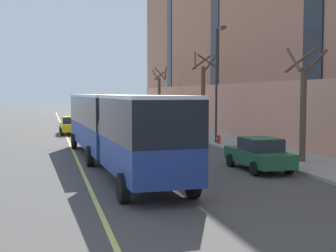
% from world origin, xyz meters
% --- Properties ---
extents(ground_plane, '(260.00, 260.00, 0.00)m').
position_xyz_m(ground_plane, '(0.00, 0.00, 0.00)').
color(ground_plane, '#4C4947').
extents(sidewalk, '(4.19, 160.00, 0.15)m').
position_xyz_m(sidewalk, '(9.09, 3.00, 0.07)').
color(sidewalk, '#9E9B93').
rests_on(sidewalk, ground).
extents(city_bus, '(3.52, 18.94, 3.53)m').
position_xyz_m(city_bus, '(-0.68, 6.92, 2.06)').
color(city_bus, navy).
rests_on(city_bus, ground).
extents(parked_car_silver_0, '(2.00, 4.74, 1.56)m').
position_xyz_m(parked_car_silver_0, '(5.73, 27.32, 0.78)').
color(parked_car_silver_0, '#B7B7BC').
rests_on(parked_car_silver_0, ground).
extents(parked_car_green_1, '(1.95, 4.32, 1.56)m').
position_xyz_m(parked_car_green_1, '(5.66, 3.73, 0.78)').
color(parked_car_green_1, '#23603D').
rests_on(parked_car_green_1, ground).
extents(parked_car_red_3, '(2.03, 4.36, 1.56)m').
position_xyz_m(parked_car_red_3, '(5.93, 18.28, 0.78)').
color(parked_car_red_3, '#B21E19').
rests_on(parked_car_red_3, ground).
extents(taxi_cab, '(2.08, 4.45, 1.56)m').
position_xyz_m(taxi_cab, '(-1.83, 25.79, 0.78)').
color(taxi_cab, yellow).
rests_on(taxi_cab, ground).
extents(street_tree_mid_block, '(1.64, 1.64, 5.77)m').
position_xyz_m(street_tree_mid_block, '(8.66, 4.99, 3.03)').
color(street_tree_mid_block, brown).
rests_on(street_tree_mid_block, sidewalk).
extents(street_tree_far_uptown, '(1.99, 2.05, 6.93)m').
position_xyz_m(street_tree_far_uptown, '(8.64, 20.64, 3.68)').
color(street_tree_far_uptown, brown).
rests_on(street_tree_far_uptown, sidewalk).
extents(street_tree_far_downtown, '(1.66, 1.66, 6.45)m').
position_xyz_m(street_tree_far_downtown, '(8.66, 36.30, 3.39)').
color(street_tree_far_downtown, brown).
rests_on(street_tree_far_downtown, sidewalk).
extents(street_lamp, '(0.36, 1.48, 8.00)m').
position_xyz_m(street_lamp, '(7.59, 14.50, 4.96)').
color(street_lamp, '#2D2D30').
rests_on(street_lamp, sidewalk).
extents(fire_hydrant, '(0.42, 0.24, 0.72)m').
position_xyz_m(fire_hydrant, '(7.49, 13.89, 0.49)').
color(fire_hydrant, red).
rests_on(fire_hydrant, sidewalk).
extents(lane_centerline, '(0.16, 140.00, 0.01)m').
position_xyz_m(lane_centerline, '(-2.38, 3.00, 0.00)').
color(lane_centerline, '#E0D66B').
rests_on(lane_centerline, ground).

